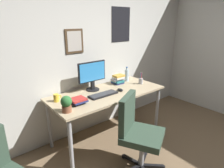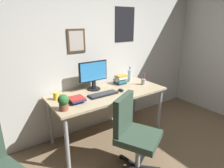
% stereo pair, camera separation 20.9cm
% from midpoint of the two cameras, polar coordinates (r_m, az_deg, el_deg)
% --- Properties ---
extents(wall_back, '(4.40, 0.10, 2.60)m').
position_cam_midpoint_polar(wall_back, '(3.12, -1.84, 9.96)').
color(wall_back, silver).
rests_on(wall_back, ground_plane).
extents(desk, '(1.72, 0.75, 0.76)m').
position_cam_midpoint_polar(desk, '(2.84, 0.96, -3.81)').
color(desk, tan).
rests_on(desk, ground_plane).
extents(office_chair, '(0.62, 0.62, 0.95)m').
position_cam_midpoint_polar(office_chair, '(2.33, 8.86, -13.68)').
color(office_chair, '#334738').
rests_on(office_chair, ground_plane).
extents(monitor, '(0.46, 0.20, 0.43)m').
position_cam_midpoint_polar(monitor, '(2.85, -3.53, 2.91)').
color(monitor, black).
rests_on(monitor, desk).
extents(keyboard, '(0.43, 0.15, 0.03)m').
position_cam_midpoint_polar(keyboard, '(2.69, -0.48, -3.10)').
color(keyboard, black).
rests_on(keyboard, desk).
extents(computer_mouse, '(0.06, 0.11, 0.04)m').
position_cam_midpoint_polar(computer_mouse, '(2.84, 4.78, -1.86)').
color(computer_mouse, black).
rests_on(computer_mouse, desk).
extents(water_bottle, '(0.07, 0.07, 0.25)m').
position_cam_midpoint_polar(water_bottle, '(3.29, 7.12, 2.52)').
color(water_bottle, silver).
rests_on(water_bottle, desk).
extents(coffee_mug_near, '(0.11, 0.07, 0.10)m').
position_cam_midpoint_polar(coffee_mug_near, '(2.60, -14.16, -3.56)').
color(coffee_mug_near, yellow).
rests_on(coffee_mug_near, desk).
extents(potted_plant, '(0.13, 0.13, 0.19)m').
position_cam_midpoint_polar(potted_plant, '(2.26, -11.79, -5.28)').
color(potted_plant, brown).
rests_on(potted_plant, desk).
extents(pen_cup, '(0.07, 0.07, 0.20)m').
position_cam_midpoint_polar(pen_cup, '(3.18, 11.24, 0.74)').
color(pen_cup, '#9EA0A5').
rests_on(pen_cup, desk).
extents(book_stack_left, '(0.21, 0.17, 0.07)m').
position_cam_midpoint_polar(book_stack_left, '(2.46, -8.21, -4.77)').
color(book_stack_left, black).
rests_on(book_stack_left, desk).
extents(book_stack_right, '(0.21, 0.18, 0.15)m').
position_cam_midpoint_polar(book_stack_right, '(3.17, 4.43, 1.33)').
color(book_stack_right, navy).
rests_on(book_stack_right, desk).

